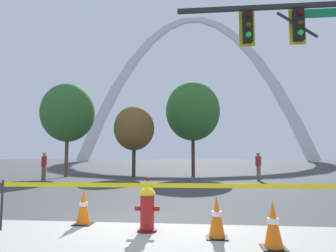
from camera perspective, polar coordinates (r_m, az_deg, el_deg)
ground_plane at (r=6.53m, az=-5.30°, el=-17.87°), size 240.00×240.00×0.00m
fire_hydrant at (r=5.88m, az=-3.87°, el=-14.62°), size 0.46×0.48×0.99m
caution_tape_barrier at (r=5.69m, az=-0.20°, el=-12.96°), size 6.26×0.22×0.94m
traffic_cone_by_hydrant at (r=5.10m, az=18.97°, el=-16.98°), size 0.36×0.36×0.73m
traffic_cone_mid_sidewalk at (r=6.67m, az=-15.44°, el=-14.30°), size 0.36×0.36×0.73m
traffic_cone_curb_edge at (r=5.49m, az=9.04°, el=-16.37°), size 0.36×0.36×0.73m
traffic_signal_gantry at (r=9.49m, az=24.88°, el=11.33°), size 5.02×0.44×6.00m
monument_arch at (r=74.70m, az=4.74°, el=5.86°), size 57.12×2.26×35.95m
tree_far_left at (r=21.98m, az=-18.13°, el=2.37°), size 3.62×3.62×6.33m
tree_left_mid at (r=20.69m, az=-6.32°, el=-0.43°), size 2.71×2.71×4.74m
tree_center_left at (r=21.47m, az=4.63°, el=2.75°), size 3.76×3.76×6.57m
pedestrian_walking_left at (r=17.85m, az=-22.09°, el=-7.03°), size 0.28×0.38×1.59m
pedestrian_standing_center at (r=17.94m, az=16.47°, el=-7.20°), size 0.35×0.39×1.59m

